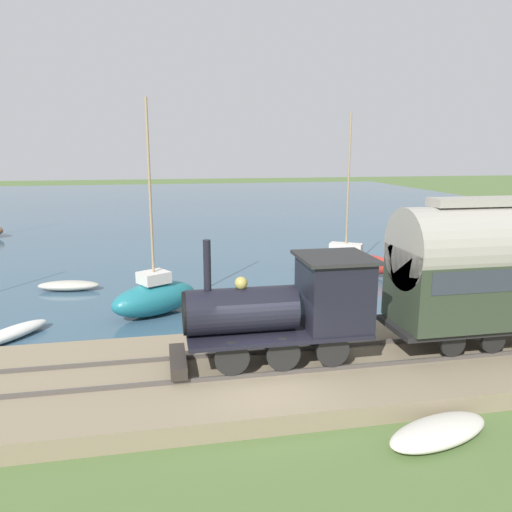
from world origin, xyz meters
TOP-DOWN VIEW (x-y plane):
  - ground_plane at (0.00, 0.00)m, footprint 200.00×200.00m
  - harbor_water at (44.22, 0.00)m, footprint 80.00×80.00m
  - rail_embankment at (1.06, 0.00)m, footprint 5.72×56.00m
  - steam_locomotive at (1.06, -0.92)m, footprint 2.14×5.69m
  - sailboat_teal at (7.62, 2.94)m, footprint 3.22×3.96m
  - sailboat_red at (12.44, -6.97)m, footprint 3.98×5.35m
  - rowboat_near_shore at (5.89, 7.88)m, footprint 2.84×2.44m
  - rowboat_off_pier at (7.79, -1.62)m, footprint 1.79×2.02m
  - rowboat_mid_harbor at (11.96, 6.95)m, footprint 1.29×2.94m
  - beached_dinghy at (-2.66, -3.45)m, footprint 1.88×3.00m

SIDE VIEW (x-z plane):
  - ground_plane at x=0.00m, z-range 0.00..0.00m
  - harbor_water at x=44.22m, z-range 0.00..0.01m
  - rowboat_near_shore at x=5.89m, z-range 0.01..0.42m
  - beached_dinghy at x=-2.66m, z-range 0.00..0.44m
  - rowboat_mid_harbor at x=11.96m, z-range 0.01..0.47m
  - rail_embankment at x=1.06m, z-range -0.06..0.57m
  - rowboat_off_pier at x=7.79m, z-range 0.01..0.52m
  - sailboat_red at x=12.44m, z-range -3.47..4.86m
  - sailboat_teal at x=7.62m, z-range -3.45..4.95m
  - steam_locomotive at x=1.06m, z-range 0.48..4.04m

